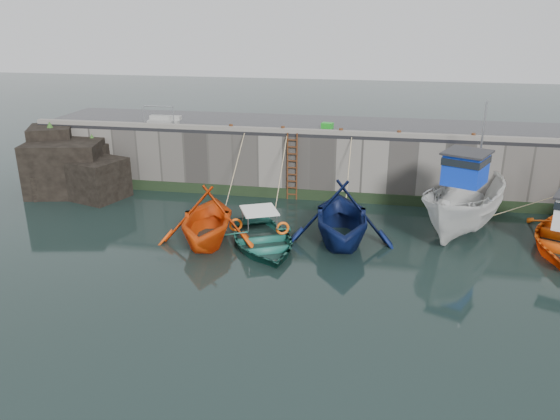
% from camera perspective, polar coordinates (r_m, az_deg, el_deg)
% --- Properties ---
extents(ground, '(120.00, 120.00, 0.00)m').
position_cam_1_polar(ground, '(16.88, 2.41, -9.98)').
color(ground, black).
rests_on(ground, ground).
extents(quay_back, '(30.00, 5.00, 3.00)m').
position_cam_1_polar(quay_back, '(27.94, 6.21, 5.49)').
color(quay_back, slate).
rests_on(quay_back, ground).
extents(road_back, '(30.00, 5.00, 0.16)m').
position_cam_1_polar(road_back, '(27.59, 6.34, 8.67)').
color(road_back, black).
rests_on(road_back, quay_back).
extents(kerb_back, '(30.00, 0.30, 0.20)m').
position_cam_1_polar(kerb_back, '(25.26, 5.91, 8.06)').
color(kerb_back, slate).
rests_on(kerb_back, road_back).
extents(algae_back, '(30.00, 0.08, 0.50)m').
position_cam_1_polar(algae_back, '(25.86, 5.64, 1.43)').
color(algae_back, black).
rests_on(algae_back, ground).
extents(rock_outcrop, '(5.85, 4.24, 3.41)m').
position_cam_1_polar(rock_outcrop, '(28.83, -21.01, 4.23)').
color(rock_outcrop, black).
rests_on(rock_outcrop, ground).
extents(ladder, '(0.51, 0.08, 3.20)m').
position_cam_1_polar(ladder, '(25.66, 1.27, 4.51)').
color(ladder, '#3F1E0F').
rests_on(ladder, ground).
extents(boat_near_white, '(4.73, 5.26, 2.47)m').
position_cam_1_polar(boat_near_white, '(21.60, -7.53, -3.17)').
color(boat_near_white, '#DB430B').
rests_on(boat_near_white, ground).
extents(boat_near_white_rope, '(0.04, 4.09, 3.10)m').
position_cam_1_polar(boat_near_white_rope, '(25.24, -4.70, 0.39)').
color(boat_near_white_rope, tan).
rests_on(boat_near_white_rope, ground).
extents(boat_near_blue, '(5.02, 5.68, 0.97)m').
position_cam_1_polar(boat_near_blue, '(20.98, -1.86, -3.72)').
color(boat_near_blue, '#18564A').
rests_on(boat_near_blue, ground).
extents(boat_near_blue_rope, '(0.04, 4.16, 3.10)m').
position_cam_1_polar(boat_near_blue_rope, '(24.73, 0.20, 0.05)').
color(boat_near_blue_rope, tan).
rests_on(boat_near_blue_rope, ground).
extents(boat_near_blacktrim, '(5.01, 5.61, 2.68)m').
position_cam_1_polar(boat_near_blacktrim, '(21.58, 6.30, -3.14)').
color(boat_near_blacktrim, '#0A1542').
rests_on(boat_near_blacktrim, ground).
extents(boat_near_blacktrim_rope, '(0.04, 3.38, 3.10)m').
position_cam_1_polar(boat_near_blacktrim_rope, '(24.91, 6.98, 0.04)').
color(boat_near_blacktrim_rope, tan).
rests_on(boat_near_blacktrim_rope, ground).
extents(boat_far_white, '(4.92, 6.87, 5.49)m').
position_cam_1_polar(boat_far_white, '(23.27, 18.77, 0.40)').
color(boat_far_white, silver).
rests_on(boat_far_white, ground).
extents(fish_crate, '(0.59, 0.48, 0.27)m').
position_cam_1_polar(fish_crate, '(26.64, 4.96, 8.78)').
color(fish_crate, '#1B971F').
rests_on(fish_crate, road_back).
extents(railing, '(1.60, 1.05, 1.00)m').
position_cam_1_polar(railing, '(28.35, -12.01, 9.24)').
color(railing, '#A5A8AD').
rests_on(railing, road_back).
extents(bollard_a, '(0.18, 0.18, 0.28)m').
position_cam_1_polar(bollard_a, '(26.22, -5.13, 8.61)').
color(bollard_a, '#3F1E0F').
rests_on(bollard_a, road_back).
extents(bollard_b, '(0.18, 0.18, 0.28)m').
position_cam_1_polar(bollard_b, '(25.67, 0.31, 8.44)').
color(bollard_b, '#3F1E0F').
rests_on(bollard_b, road_back).
extents(bollard_c, '(0.18, 0.18, 0.28)m').
position_cam_1_polar(bollard_c, '(25.33, 6.39, 8.17)').
color(bollard_c, '#3F1E0F').
rests_on(bollard_c, road_back).
extents(bollard_d, '(0.18, 0.18, 0.28)m').
position_cam_1_polar(bollard_d, '(25.28, 12.32, 7.81)').
color(bollard_d, '#3F1E0F').
rests_on(bollard_d, road_back).
extents(bollard_e, '(0.18, 0.18, 0.28)m').
position_cam_1_polar(bollard_e, '(25.58, 19.55, 7.26)').
color(bollard_e, '#3F1E0F').
rests_on(bollard_e, road_back).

